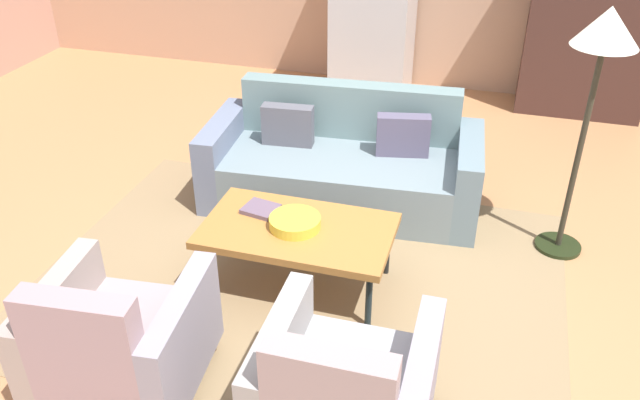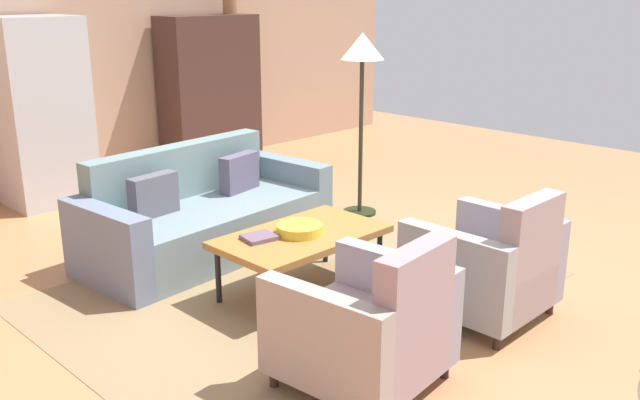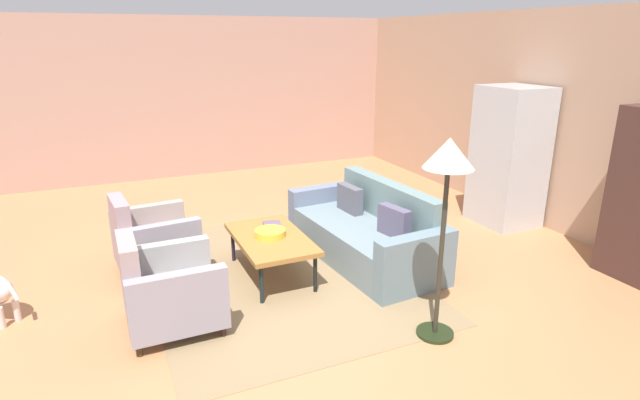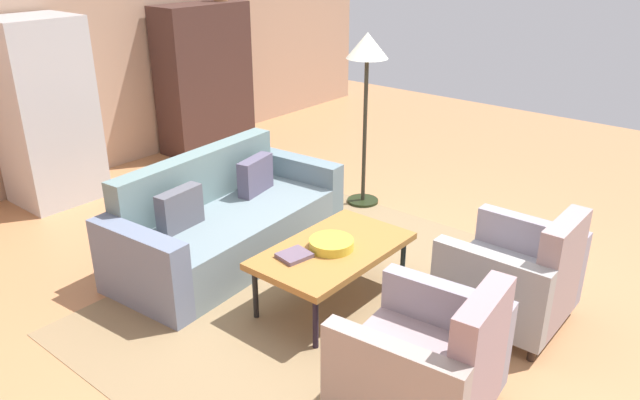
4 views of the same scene
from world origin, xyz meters
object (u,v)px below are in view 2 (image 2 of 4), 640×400
Objects in this scene: refrigerator at (41,112)px; couch at (202,218)px; armchair_left at (371,330)px; armchair_right at (490,269)px; fruit_bowl at (300,229)px; coffee_table at (301,238)px; vase_tall at (230,1)px; cabinet at (210,92)px; floor_lamp at (362,63)px; book_stack at (259,237)px.

couch is at bearing -83.13° from refrigerator.
armchair_left is 1.00× the size of armchair_right.
fruit_bowl is at bearing -85.65° from refrigerator.
couch is at bearing 90.32° from coffee_table.
armchair_right reaches higher than fruit_bowl.
armchair_left and armchair_right have the same top height.
armchair_right is 5.24m from vase_tall.
cabinet reaches higher than armchair_left.
vase_tall is 2.70m from refrigerator.
cabinet is (2.46, 4.72, 0.56)m from armchair_left.
coffee_table is at bearing -121.95° from vase_tall.
couch is 1.17× the size of refrigerator.
refrigerator is (0.31, 4.62, 0.58)m from armchair_left.
vase_tall is at bearing -0.77° from cabinet.
armchair_left is at bearing 179.49° from armchair_right.
armchair_left is (-0.59, -2.35, 0.06)m from couch.
refrigerator reaches higher than fruit_bowl.
cabinet is 1.11m from vase_tall.
floor_lamp reaches higher than fruit_bowl.
coffee_table is 1.36× the size of armchair_right.
floor_lamp reaches higher than book_stack.
armchair_right is 2.70× the size of fruit_bowl.
armchair_right is 0.48× the size of refrigerator.
couch is 1.19m from coffee_table.
book_stack is at bearing -90.19° from refrigerator.
vase_tall is at bearing 70.62° from armchair_right.
armchair_left is 1.31m from fruit_bowl.
fruit_bowl is 4.44m from vase_tall.
cabinet is at bearing 74.53° from armchair_right.
book_stack is 3.36m from refrigerator.
cabinet is (1.86, 3.55, 0.49)m from coffee_table.
refrigerator is 3.23m from floor_lamp.
armchair_right is 3.59× the size of book_stack.
book_stack is at bearing 156.95° from fruit_bowl.
floor_lamp is at bearing 37.17° from armchair_left.
coffee_table is at bearing 116.75° from armchair_right.
fruit_bowl is at bearing -117.88° from cabinet.
vase_tall reaches higher than armchair_right.
coffee_table is at bearing 0.00° from fruit_bowl.
book_stack is at bearing 124.30° from armchair_right.
armchair_left is 2.91× the size of vase_tall.
fruit_bowl reaches higher than book_stack.
refrigerator is at bearing 94.35° from fruit_bowl.
fruit_bowl is 0.18× the size of refrigerator.
cabinet reaches higher than couch.
cabinet is at bearing 62.33° from coffee_table.
book_stack is 4.50m from vase_tall.
cabinet is 2.70m from floor_lamp.
coffee_table is 4.04m from cabinet.
cabinet is at bearing 62.12° from fruit_bowl.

